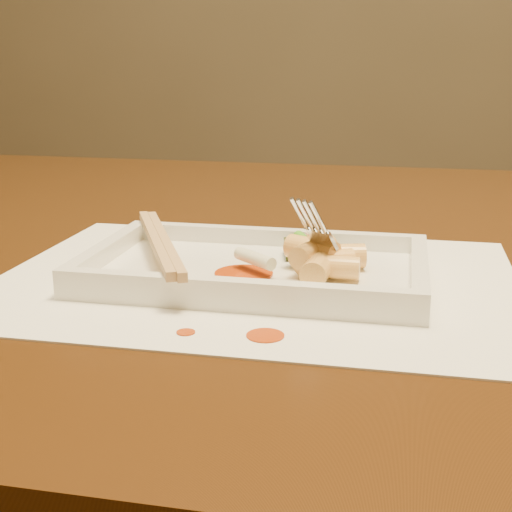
% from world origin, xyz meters
% --- Properties ---
extents(table, '(1.40, 0.90, 0.75)m').
position_xyz_m(table, '(0.00, 0.00, 0.65)').
color(table, black).
rests_on(table, ground).
extents(placemat, '(0.40, 0.30, 0.00)m').
position_xyz_m(placemat, '(0.08, -0.16, 0.75)').
color(placemat, white).
rests_on(placemat, table).
extents(sauce_splatter_a, '(0.02, 0.02, 0.00)m').
position_xyz_m(sauce_splatter_a, '(0.11, -0.27, 0.75)').
color(sauce_splatter_a, '#B23405').
rests_on(sauce_splatter_a, placemat).
extents(sauce_splatter_b, '(0.01, 0.01, 0.00)m').
position_xyz_m(sauce_splatter_b, '(0.06, -0.28, 0.75)').
color(sauce_splatter_b, '#B23405').
rests_on(sauce_splatter_b, placemat).
extents(plate_base, '(0.26, 0.16, 0.01)m').
position_xyz_m(plate_base, '(0.08, -0.16, 0.76)').
color(plate_base, white).
rests_on(plate_base, placemat).
extents(plate_rim_far, '(0.26, 0.01, 0.01)m').
position_xyz_m(plate_rim_far, '(0.08, -0.08, 0.77)').
color(plate_rim_far, white).
rests_on(plate_rim_far, plate_base).
extents(plate_rim_near, '(0.26, 0.01, 0.01)m').
position_xyz_m(plate_rim_near, '(0.08, -0.23, 0.77)').
color(plate_rim_near, white).
rests_on(plate_rim_near, plate_base).
extents(plate_rim_left, '(0.01, 0.14, 0.01)m').
position_xyz_m(plate_rim_left, '(-0.04, -0.16, 0.77)').
color(plate_rim_left, white).
rests_on(plate_rim_left, plate_base).
extents(plate_rim_right, '(0.01, 0.14, 0.01)m').
position_xyz_m(plate_rim_right, '(0.21, -0.16, 0.77)').
color(plate_rim_right, white).
rests_on(plate_rim_right, plate_base).
extents(veg_piece, '(0.04, 0.04, 0.01)m').
position_xyz_m(veg_piece, '(0.12, -0.12, 0.77)').
color(veg_piece, black).
rests_on(veg_piece, plate_base).
extents(scallion_white, '(0.04, 0.03, 0.01)m').
position_xyz_m(scallion_white, '(0.09, -0.17, 0.77)').
color(scallion_white, '#EAEACC').
rests_on(scallion_white, plate_base).
extents(scallion_green, '(0.04, 0.08, 0.01)m').
position_xyz_m(scallion_green, '(0.13, -0.14, 0.77)').
color(scallion_green, '#41A31A').
rests_on(scallion_green, plate_base).
extents(chopstick_a, '(0.09, 0.18, 0.01)m').
position_xyz_m(chopstick_a, '(0.00, -0.16, 0.78)').
color(chopstick_a, tan).
rests_on(chopstick_a, plate_rim_near).
extents(chopstick_b, '(0.09, 0.18, 0.01)m').
position_xyz_m(chopstick_b, '(0.01, -0.16, 0.78)').
color(chopstick_b, tan).
rests_on(chopstick_b, plate_rim_near).
extents(fork, '(0.09, 0.10, 0.14)m').
position_xyz_m(fork, '(0.15, -0.14, 0.83)').
color(fork, silver).
rests_on(fork, plate_base).
extents(sauce_blob_0, '(0.04, 0.04, 0.00)m').
position_xyz_m(sauce_blob_0, '(0.08, -0.18, 0.76)').
color(sauce_blob_0, '#B23405').
rests_on(sauce_blob_0, plate_base).
extents(rice_cake_0, '(0.02, 0.05, 0.02)m').
position_xyz_m(rice_cake_0, '(0.14, -0.18, 0.77)').
color(rice_cake_0, '#F7CE73').
rests_on(rice_cake_0, plate_base).
extents(rice_cake_1, '(0.04, 0.02, 0.02)m').
position_xyz_m(rice_cake_1, '(0.15, -0.18, 0.77)').
color(rice_cake_1, '#F7CE73').
rests_on(rice_cake_1, plate_base).
extents(rice_cake_2, '(0.05, 0.04, 0.02)m').
position_xyz_m(rice_cake_2, '(0.13, -0.16, 0.78)').
color(rice_cake_2, '#F7CE73').
rests_on(rice_cake_2, plate_base).
extents(rice_cake_3, '(0.04, 0.03, 0.02)m').
position_xyz_m(rice_cake_3, '(0.14, -0.16, 0.77)').
color(rice_cake_3, '#F7CE73').
rests_on(rice_cake_3, plate_base).
extents(rice_cake_4, '(0.05, 0.03, 0.02)m').
position_xyz_m(rice_cake_4, '(0.14, -0.15, 0.77)').
color(rice_cake_4, '#F7CE73').
rests_on(rice_cake_4, plate_base).
extents(rice_cake_5, '(0.03, 0.05, 0.02)m').
position_xyz_m(rice_cake_5, '(0.13, -0.16, 0.78)').
color(rice_cake_5, '#F7CE73').
rests_on(rice_cake_5, plate_base).
extents(rice_cake_6, '(0.03, 0.04, 0.02)m').
position_xyz_m(rice_cake_6, '(0.13, -0.16, 0.77)').
color(rice_cake_6, '#F7CE73').
rests_on(rice_cake_6, plate_base).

